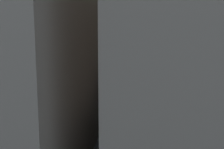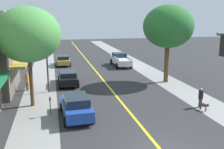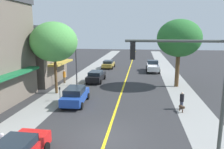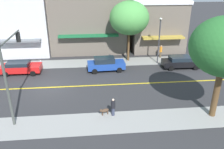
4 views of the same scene
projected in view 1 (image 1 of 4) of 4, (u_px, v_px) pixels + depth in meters
sidewalk_right at (215, 76)px, 29.77m from camera, size 3.03×126.00×0.01m
street_tree_left_near at (131, 19)px, 16.21m from camera, size 5.04×5.04×7.87m
street_tree_right_corner at (95, 25)px, 30.36m from camera, size 5.35×5.35×8.31m
parking_meter at (168, 88)px, 17.99m from camera, size 0.12×0.18×1.43m
street_lamp at (80, 49)px, 18.15m from camera, size 0.70×0.36×5.91m
blue_sedan_left_curb at (175, 85)px, 19.70m from camera, size 2.22×4.57×1.65m
black_sedan_left_curb at (58, 83)px, 20.83m from camera, size 2.12×4.74×1.48m
white_pickup_truck at (6, 68)px, 29.84m from camera, size 2.32×5.44×1.81m
pedestrian_black_shirt at (165, 70)px, 29.35m from camera, size 0.37×0.37×1.59m
pedestrian_orange_shirt at (59, 92)px, 16.69m from camera, size 0.36×0.36×1.77m
small_dog at (171, 73)px, 29.22m from camera, size 0.51×0.85×0.64m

